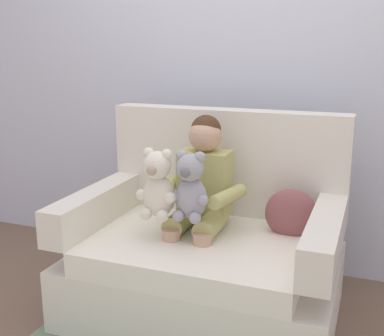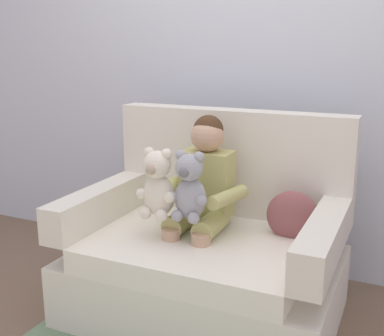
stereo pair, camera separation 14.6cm
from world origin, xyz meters
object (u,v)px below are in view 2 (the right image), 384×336
object	(u,v)px
armchair	(208,254)
throw_pillow	(293,216)
plush_cream	(158,185)
seated_child	(202,189)
plush_grey	(190,188)

from	to	relation	value
armchair	throw_pillow	world-z (taller)	armchair
armchair	plush_cream	xyz separation A→B (m)	(-0.19, -0.18, 0.40)
seated_child	plush_cream	bearing A→B (deg)	-119.14
plush_grey	throw_pillow	distance (m)	0.54
armchair	seated_child	xyz separation A→B (m)	(-0.05, 0.02, 0.34)
plush_cream	throw_pillow	size ratio (longest dim) A/B	1.32
plush_grey	seated_child	bearing A→B (deg)	90.99
armchair	throw_pillow	size ratio (longest dim) A/B	5.07
plush_cream	plush_grey	world-z (taller)	plush_cream
plush_cream	plush_grey	bearing A→B (deg)	2.60
plush_cream	throw_pillow	world-z (taller)	plush_cream
armchair	plush_cream	world-z (taller)	armchair
seated_child	throw_pillow	bearing A→B (deg)	19.01
plush_cream	armchair	bearing A→B (deg)	35.29
seated_child	plush_grey	xyz separation A→B (m)	(0.01, -0.17, 0.05)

